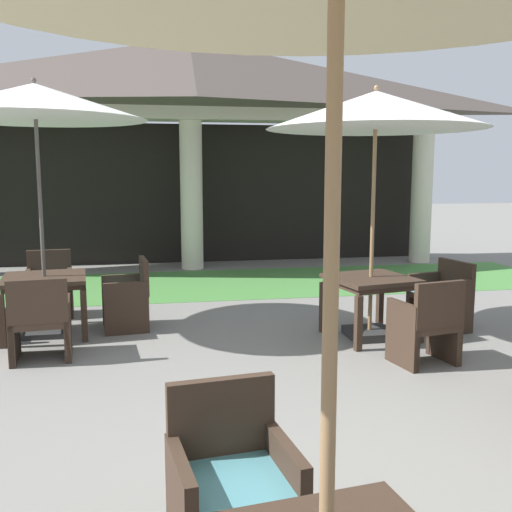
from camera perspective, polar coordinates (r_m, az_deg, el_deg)
name	(u,v)px	position (r m, az deg, el deg)	size (l,w,h in m)	color
background_pavilion	(190,95)	(11.71, -6.56, 15.51)	(10.92, 2.47, 4.43)	beige
lawn_strip	(200,284)	(10.01, -5.56, -2.77)	(12.72, 2.73, 0.01)	#47843D
patio_chair_near_foreground_north	(232,492)	(2.96, -2.33, -22.23)	(0.63, 0.60, 0.91)	#38281E
patio_table_mid_left	(45,284)	(7.26, -20.09, -2.60)	(1.03, 1.03, 0.70)	#38281E
patio_umbrella_mid_left	(35,103)	(7.18, -20.94, 13.89)	(2.50, 2.50, 2.96)	#2D2D2D
patio_chair_mid_left_south	(40,322)	(6.37, -20.46, -6.06)	(0.65, 0.64, 0.88)	#38281E
patio_chair_mid_left_east	(128,296)	(7.30, -12.50, -3.89)	(0.60, 0.67, 0.86)	#38281E
patio_chair_mid_left_north	(50,286)	(8.23, -19.66, -2.81)	(0.64, 0.57, 0.87)	#38281E
patio_table_mid_right	(371,285)	(6.83, 11.23, -2.85)	(1.03, 1.03, 0.72)	#38281E
patio_umbrella_mid_right	(376,113)	(6.74, 11.71, 13.65)	(2.45, 2.45, 2.87)	#2D2D2D
patio_chair_mid_right_east	(442,296)	(7.47, 17.83, -3.81)	(0.64, 0.72, 0.84)	#38281E
patio_chair_mid_right_south	(427,325)	(6.07, 16.44, -6.53)	(0.66, 0.59, 0.88)	#38281E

